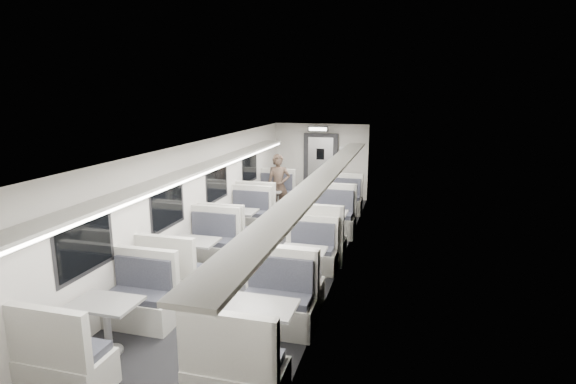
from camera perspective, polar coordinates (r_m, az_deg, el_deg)
The scene contains 19 objects.
room at distance 8.81m, azimuth -3.24°, elevation -1.83°, with size 3.24×12.24×2.64m.
booth_left_a at distance 12.44m, azimuth -2.66°, elevation -1.33°, with size 1.08×2.19×1.17m.
booth_left_b at distance 10.44m, azimuth -6.35°, elevation -4.25°, with size 1.04×2.11×1.13m.
booth_left_c at distance 8.52m, azimuth -11.84°, elevation -8.35°, with size 1.06×2.15×1.15m.
booth_left_d at distance 6.61m, azimuth -21.95°, elevation -15.58°, with size 1.04×2.10×1.12m.
booth_right_a at distance 12.10m, azimuth 6.55°, elevation -1.90°, with size 1.03×2.09×1.12m.
booth_right_b at distance 10.02m, azimuth 4.66°, elevation -4.72°, with size 1.15×2.32×1.24m.
booth_right_c at distance 8.09m, azimuth 1.88°, elevation -9.49°, with size 0.97×1.97×1.05m.
booth_right_d at distance 6.00m, azimuth -3.58°, elevation -17.38°, with size 1.10×2.23×1.19m.
passenger at distance 12.24m, azimuth -1.21°, elevation 0.76°, with size 0.64×0.42×1.75m, color black.
window_a at distance 12.40m, azimuth -4.87°, elevation 3.11°, with size 0.02×1.18×0.84m, color black.
window_b at distance 10.39m, azimuth -8.98°, elevation 1.13°, with size 0.02×1.18×0.84m, color black.
window_c at distance 8.48m, azimuth -15.00°, elevation -1.77°, with size 0.02×1.18×0.84m, color black.
window_d at distance 6.75m, azimuth -24.33°, elevation -6.19°, with size 0.02×1.18×0.84m, color black.
luggage_rack_left at distance 8.85m, azimuth -11.59°, elevation 2.75°, with size 0.46×10.40×0.09m.
luggage_rack_right at distance 8.06m, azimuth 4.46°, elevation 2.01°, with size 0.46×10.40×0.09m.
vestibule_door at distance 14.47m, azimuth 4.15°, elevation 3.25°, with size 1.10×0.13×2.10m.
exit_sign at distance 13.84m, azimuth 3.84°, elevation 8.00°, with size 0.62×0.12×0.16m.
wall_notice at distance 14.27m, azimuth 7.14°, elevation 4.92°, with size 0.32×0.02×0.40m, color silver.
Camera 1 is at (2.69, -8.09, 3.40)m, focal length 28.00 mm.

